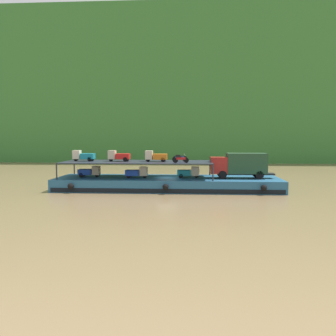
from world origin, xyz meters
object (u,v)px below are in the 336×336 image
Objects in this scene: cargo_barge at (168,183)px; mini_truck_upper_mid at (119,156)px; mini_truck_lower_mid at (188,172)px; motorcycle_upper_stbd at (180,157)px; mini_truck_upper_stern at (83,156)px; motorcycle_upper_centre at (180,158)px; mini_truck_lower_aft at (137,172)px; mini_truck_lower_stern at (90,171)px; motorcycle_upper_port at (181,159)px; mini_truck_upper_fore at (156,156)px; covered_lorry at (240,164)px.

cargo_barge is 10.07× the size of mini_truck_upper_mid.
mini_truck_lower_mid is 2.96m from motorcycle_upper_stbd.
mini_truck_upper_stern is at bearing 178.23° from cargo_barge.
mini_truck_upper_stern is 12.34m from motorcycle_upper_centre.
mini_truck_lower_aft is at bearing -19.00° from mini_truck_upper_mid.
mini_truck_upper_mid reaches higher than mini_truck_lower_stern.
motorcycle_upper_centre is at bearing -89.36° from motorcycle_upper_stbd.
mini_truck_lower_stern is 11.98m from motorcycle_upper_port.
mini_truck_upper_stern is (-10.84, 0.34, 3.44)m from cargo_barge.
cargo_barge is at bearing -1.77° from mini_truck_upper_stern.
mini_truck_lower_mid is 2.69m from motorcycle_upper_port.
mini_truck_lower_stern is 4.23m from mini_truck_upper_mid.
mini_truck_upper_fore is at bearing -1.63° from mini_truck_lower_stern.
mini_truck_upper_fore reaches higher than mini_truck_lower_stern.
mini_truck_lower_mid is 1.02× the size of mini_truck_upper_stern.
mini_truck_lower_stern is at bearing 179.41° from covered_lorry.
mini_truck_upper_mid reaches higher than motorcycle_upper_centre.
mini_truck_upper_fore is at bearing -4.91° from mini_truck_upper_mid.
motorcycle_upper_port is at bearing -86.86° from motorcycle_upper_stbd.
mini_truck_upper_mid is (3.72, 0.17, 2.00)m from mini_truck_lower_stern.
mini_truck_upper_stern reaches higher than mini_truck_lower_mid.
motorcycle_upper_port is at bearing -49.12° from cargo_barge.
motorcycle_upper_centre reaches higher than mini_truck_lower_stern.
mini_truck_upper_stern and mini_truck_upper_mid have the same top height.
mini_truck_lower_mid is 1.47× the size of motorcycle_upper_stbd.
mini_truck_upper_mid reaches higher than mini_truck_lower_mid.
motorcycle_upper_centre is (-7.46, 0.12, 0.74)m from covered_lorry.
mini_truck_upper_stern is (-7.04, 0.91, 2.00)m from mini_truck_lower_aft.
mini_truck_lower_aft is (6.19, -0.68, 0.00)m from mini_truck_lower_stern.
mini_truck_lower_aft is at bearing -173.52° from motorcycle_upper_centre.
covered_lorry is 2.88× the size of mini_truck_lower_aft.
motorcycle_upper_centre is at bearing -0.40° from mini_truck_lower_stern.
covered_lorry is 19.82m from mini_truck_upper_stern.
motorcycle_upper_port is (-0.93, -1.82, 1.74)m from mini_truck_lower_mid.
mini_truck_upper_stern is 12.73m from motorcycle_upper_port.
motorcycle_upper_centre is (2.98, 0.16, -0.26)m from mini_truck_upper_fore.
mini_truck_upper_stern reaches higher than covered_lorry.
mini_truck_lower_stern and mini_truck_lower_aft have the same top height.
mini_truck_lower_stern is at bearing -15.19° from mini_truck_upper_stern.
mini_truck_upper_mid is (-2.47, 0.85, 2.00)m from mini_truck_lower_aft.
mini_truck_upper_mid is (-8.87, 0.39, 2.00)m from mini_truck_lower_mid.
mini_truck_upper_stern reaches higher than mini_truck_lower_stern.
covered_lorry reaches higher than mini_truck_lower_stern.
covered_lorry is 2.83× the size of mini_truck_lower_mid.
mini_truck_upper_mid is (-15.21, 0.36, 1.00)m from covered_lorry.
covered_lorry is 12.79m from mini_truck_lower_aft.
mini_truck_lower_mid is (2.61, -0.12, 1.44)m from cargo_barge.
mini_truck_upper_stern is 12.42m from motorcycle_upper_stbd.
mini_truck_upper_mid reaches higher than cargo_barge.
motorcycle_upper_stbd is at bearing 12.49° from mini_truck_upper_mid.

